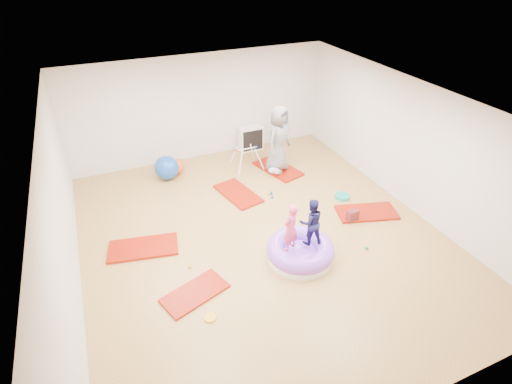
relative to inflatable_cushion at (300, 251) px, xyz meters
name	(u,v)px	position (x,y,z in m)	size (l,w,h in m)	color
room	(262,177)	(-0.40, 0.89, 1.24)	(7.01, 8.01, 2.81)	#9F7C42
gym_mat_front_left	(195,293)	(-2.11, -0.11, -0.14)	(1.13, 0.56, 0.05)	#AC1D09
gym_mat_mid_left	(143,248)	(-2.72, 1.45, -0.13)	(1.33, 0.67, 0.06)	#AC1D09
gym_mat_center_back	(238,194)	(-0.28, 2.56, -0.13)	(1.28, 0.64, 0.05)	#AC1D09
gym_mat_right	(367,212)	(2.07, 0.69, -0.13)	(1.30, 0.65, 0.05)	#AC1D09
gym_mat_rear_right	(278,169)	(1.13, 3.28, -0.13)	(1.34, 0.67, 0.06)	#AC1D09
inflatable_cushion	(300,251)	(0.00, 0.00, 0.00)	(1.30, 1.30, 0.41)	white
child_pink	(291,225)	(-0.25, -0.02, 0.70)	(0.35, 0.23, 0.97)	#ED417C
child_navy	(311,220)	(0.18, 0.00, 0.69)	(0.46, 0.36, 0.94)	#18184C
adult_caregiver	(278,139)	(1.08, 3.22, 0.77)	(0.85, 0.55, 1.74)	slate
infant	(275,170)	(0.93, 3.04, 0.00)	(0.34, 0.34, 0.20)	#A8D4E5
ball_pit_balls	(281,226)	(0.08, 0.98, -0.12)	(3.41, 2.78, 0.07)	#F6AA28
exercise_ball_blue	(167,168)	(-1.65, 3.99, 0.15)	(0.61, 0.61, 0.61)	#1747A9
exercise_ball_orange	(176,166)	(-1.38, 4.14, 0.05)	(0.42, 0.42, 0.42)	#FF4913
infant_play_gym	(247,155)	(0.42, 3.71, 0.22)	(0.75, 0.71, 0.57)	white
cube_shelf	(251,138)	(0.94, 4.68, 0.19)	(0.69, 0.34, 0.69)	white
balance_disc	(342,196)	(1.93, 1.45, -0.12)	(0.35, 0.35, 0.08)	#159D8D
backpack	(352,216)	(1.60, 0.58, -0.02)	(0.24, 0.15, 0.28)	maroon
yellow_toy	(210,318)	(-2.03, -0.71, -0.14)	(0.20, 0.20, 0.03)	#F6AA28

